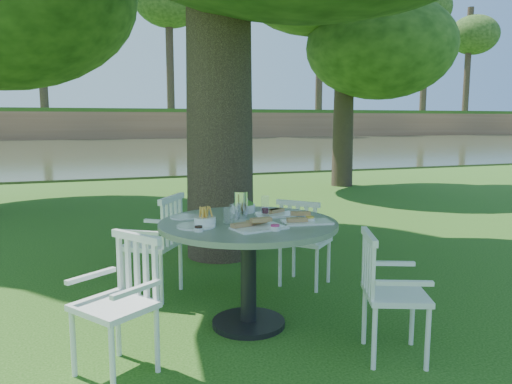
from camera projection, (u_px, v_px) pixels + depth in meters
ground at (263, 279)px, 4.95m from camera, size 140.00×140.00×0.00m
table at (248, 243)px, 3.75m from camera, size 1.34×1.34×0.81m
chair_ne at (302, 236)px, 4.66m from camera, size 0.58×0.58×0.83m
chair_nw at (161, 238)px, 4.41m from camera, size 0.62×0.62×0.91m
chair_sw at (125, 292)px, 3.10m from camera, size 0.58×0.59×0.86m
chair_se at (383, 285)px, 3.27m from camera, size 0.53×0.54×0.84m
tableware at (244, 215)px, 3.79m from camera, size 1.13×0.88×0.21m
river at (112, 150)px, 26.40m from camera, size 100.00×28.00×0.12m
far_bank at (98, 52)px, 42.36m from camera, size 100.00×18.00×15.20m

